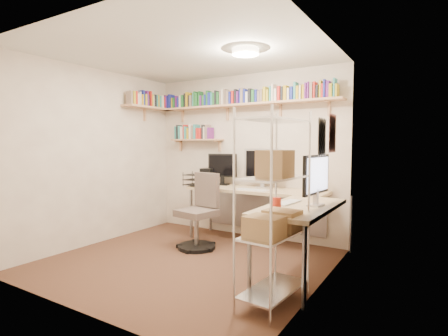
# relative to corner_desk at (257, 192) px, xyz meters

# --- Properties ---
(ground) EXTENTS (3.20, 3.20, 0.00)m
(ground) POSITION_rel_corner_desk_xyz_m (-0.50, -0.92, -0.78)
(ground) COLOR #41241C
(ground) RESTS_ON ground
(room_shell) EXTENTS (3.24, 3.04, 2.52)m
(room_shell) POSITION_rel_corner_desk_xyz_m (-0.49, -0.92, 0.77)
(room_shell) COLOR #C1AE9D
(room_shell) RESTS_ON ground
(wall_shelves) EXTENTS (3.12, 1.09, 0.80)m
(wall_shelves) POSITION_rel_corner_desk_xyz_m (-0.92, 0.38, 1.25)
(wall_shelves) COLOR tan
(wall_shelves) RESTS_ON ground
(corner_desk) EXTENTS (2.42, 2.00, 1.36)m
(corner_desk) POSITION_rel_corner_desk_xyz_m (0.00, 0.00, 0.00)
(corner_desk) COLOR #D0B787
(corner_desk) RESTS_ON ground
(office_chair) EXTENTS (0.55, 0.56, 1.03)m
(office_chair) POSITION_rel_corner_desk_xyz_m (-0.69, -0.37, -0.34)
(office_chair) COLOR black
(office_chair) RESTS_ON ground
(wire_rack) EXTENTS (0.43, 0.78, 1.73)m
(wire_rack) POSITION_rel_corner_desk_xyz_m (0.86, -1.42, 0.13)
(wire_rack) COLOR silver
(wire_rack) RESTS_ON ground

